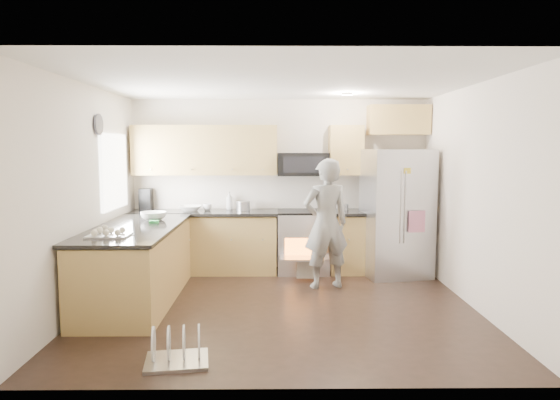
{
  "coord_description": "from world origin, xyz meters",
  "views": [
    {
      "loc": [
        -0.07,
        -5.7,
        1.87
      ],
      "look_at": [
        -0.01,
        0.5,
        1.22
      ],
      "focal_mm": 32.0,
      "sensor_mm": 36.0,
      "label": 1
    }
  ],
  "objects_px": {
    "dish_rack": "(177,353)",
    "stove_range": "(303,227)",
    "person": "(326,224)",
    "refrigerator": "(396,213)"
  },
  "relations": [
    {
      "from": "dish_rack",
      "to": "stove_range",
      "type": "bearing_deg",
      "value": 68.25
    },
    {
      "from": "refrigerator",
      "to": "stove_range",
      "type": "bearing_deg",
      "value": 159.75
    },
    {
      "from": "stove_range",
      "to": "dish_rack",
      "type": "distance_m",
      "value": 3.5
    },
    {
      "from": "refrigerator",
      "to": "dish_rack",
      "type": "bearing_deg",
      "value": -141.48
    },
    {
      "from": "refrigerator",
      "to": "dish_rack",
      "type": "relative_size",
      "value": 3.09
    },
    {
      "from": "person",
      "to": "dish_rack",
      "type": "bearing_deg",
      "value": 41.49
    },
    {
      "from": "refrigerator",
      "to": "person",
      "type": "relative_size",
      "value": 1.07
    },
    {
      "from": "refrigerator",
      "to": "person",
      "type": "distance_m",
      "value": 1.24
    },
    {
      "from": "person",
      "to": "stove_range",
      "type": "bearing_deg",
      "value": -88.62
    },
    {
      "from": "refrigerator",
      "to": "person",
      "type": "xyz_separation_m",
      "value": [
        -1.09,
        -0.6,
        -0.06
      ]
    }
  ]
}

